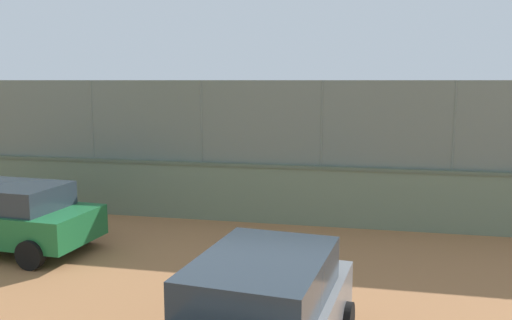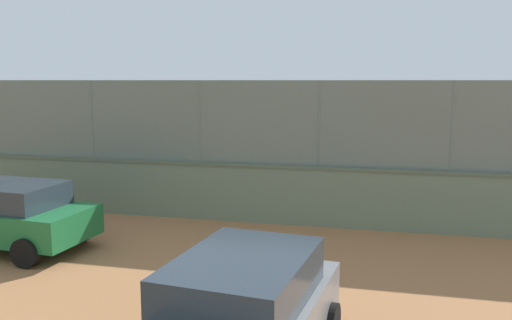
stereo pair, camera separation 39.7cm
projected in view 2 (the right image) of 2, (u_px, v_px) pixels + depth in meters
The scene contains 9 objects.
ground_plane at pixel (328, 162), 24.91m from camera, with size 260.00×260.00×0.00m, color #A36B42.
perimeter_wall at pixel (258, 192), 14.39m from camera, with size 23.34×0.84×1.60m.
fence_panel_on_wall at pixel (258, 122), 14.10m from camera, with size 22.94×0.46×2.22m.
player_baseline_waiting at pixel (383, 176), 16.08m from camera, with size 1.25×0.73×1.58m.
player_near_wall_returning at pixel (146, 161), 19.64m from camera, with size 0.68×1.21×1.46m.
sports_ball at pixel (395, 211), 15.34m from camera, with size 0.13×0.13×0.13m, color orange.
courtside_bench at pixel (119, 184), 17.27m from camera, with size 1.61×0.41×0.87m.
parked_car_green at pixel (4, 214), 12.07m from camera, with size 4.26×2.22×1.53m.
parked_car_grey at pixel (239, 320), 6.68m from camera, with size 2.29×4.30×1.62m.
Camera 2 is at (-2.85, 24.69, 3.83)m, focal length 37.17 mm.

